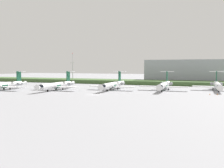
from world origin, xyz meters
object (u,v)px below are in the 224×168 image
Objects in this scene: regional_jet_nearest at (4,85)px; regional_jet_third at (113,85)px; regional_jet_fifth at (218,85)px; antenna_mast at (73,70)px; regional_jet_fourth at (164,85)px; safety_cone_front_marker at (210,94)px; safety_cone_mid_marker at (217,94)px; regional_jet_second at (57,85)px.

regional_jet_nearest is 1.00× the size of regional_jet_third.
antenna_mast is at bearing 158.49° from regional_jet_fifth.
regional_jet_nearest and regional_jet_fourth have the same top height.
safety_cone_front_marker is (-4.08, -21.16, -2.26)m from regional_jet_fifth.
regional_jet_nearest is 53.00m from regional_jet_third.
antenna_mast reaches higher than safety_cone_front_marker.
regional_jet_nearest and regional_jet_fifth have the same top height.
regional_jet_third reaches higher than safety_cone_mid_marker.
regional_jet_fifth is (24.09, 8.33, 0.00)m from regional_jet_fourth.
antenna_mast is (-100.64, 39.65, 6.58)m from regional_jet_fifth.
regional_jet_third is 44.37m from safety_cone_front_marker.
regional_jet_fifth is 56.36× the size of safety_cone_front_marker.
safety_cone_front_marker is (20.01, -12.83, -2.26)m from regional_jet_fourth.
regional_jet_nearest is at bearing -161.32° from regional_jet_second.
regional_jet_fourth is (23.84, 6.45, 0.00)m from regional_jet_third.
regional_jet_second is 77.03m from regional_jet_fifth.
regional_jet_fourth is 56.36× the size of safety_cone_mid_marker.
regional_jet_nearest is 94.23m from safety_cone_front_marker.
regional_jet_third and regional_jet_fifth have the same top height.
regional_jet_third is 76.05m from antenna_mast.
antenna_mast is (-3.18, 73.32, 6.58)m from regional_jet_nearest.
regional_jet_nearest is 1.00× the size of regional_jet_second.
regional_jet_fourth and regional_jet_fifth have the same top height.
regional_jet_second and regional_jet_fourth have the same top height.
antenna_mast reaches higher than regional_jet_third.
regional_jet_third is at bearing -45.93° from antenna_mast.
regional_jet_third is at bearing -164.86° from regional_jet_fourth.
regional_jet_fourth is at bearing -32.08° from antenna_mast.
regional_jet_second is 71.00m from antenna_mast.
antenna_mast is 114.45m from safety_cone_front_marker.
regional_jet_fourth is (48.66, 16.98, 0.00)m from regional_jet_second.
antenna_mast reaches higher than safety_cone_mid_marker.
safety_cone_front_marker is at bearing -32.67° from regional_jet_fourth.
regional_jet_nearest is 26.07m from regional_jet_second.
safety_cone_front_marker is (96.55, -60.82, -8.84)m from antenna_mast.
regional_jet_second is at bearing 18.68° from regional_jet_nearest.
regional_jet_fourth is 90.58m from antenna_mast.
regional_jet_fourth reaches higher than safety_cone_mid_marker.
regional_jet_fifth reaches higher than safety_cone_mid_marker.
regional_jet_fifth reaches higher than safety_cone_front_marker.
regional_jet_third is (24.82, 10.53, 0.00)m from regional_jet_second.
antenna_mast is 39.85× the size of safety_cone_front_marker.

